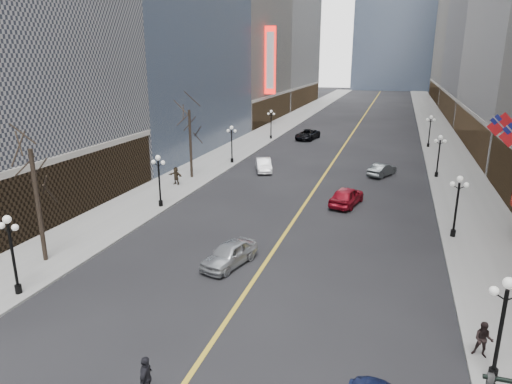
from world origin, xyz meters
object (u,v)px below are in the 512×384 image
Objects in this scene: streetlamp_east_1 at (457,200)px; car_sb_far at (382,170)px; streetlamp_west_0 at (11,247)px; streetlamp_east_3 at (430,128)px; streetlamp_east_2 at (439,152)px; streetlamp_west_3 at (271,121)px; streetlamp_east_0 at (502,319)px; streetlamp_west_1 at (159,175)px; car_sb_mid at (347,196)px; car_nb_near at (229,254)px; car_nb_mid at (264,165)px; car_nb_far at (307,135)px; streetlamp_west_2 at (232,140)px.

streetlamp_east_1 is 18.16m from car_sb_far.
streetlamp_east_3 is at bearing 65.59° from streetlamp_west_0.
streetlamp_east_2 and streetlamp_west_3 have the same top height.
streetlamp_east_2 is 1.00× the size of streetlamp_west_0.
streetlamp_east_0 and streetlamp_west_0 have the same top height.
streetlamp_west_1 is 0.92× the size of car_sb_mid.
car_nb_near is at bearing 97.09° from car_sb_far.
streetlamp_east_3 is (0.00, 18.00, 0.00)m from streetlamp_east_2.
streetlamp_east_3 is at bearing 90.00° from streetlamp_east_0.
car_nb_far is at bearing 67.20° from car_nb_mid.
streetlamp_east_3 is at bearing -93.22° from car_sb_mid.
car_sb_far is at bearing 87.94° from car_nb_near.
streetlamp_west_3 is 0.99× the size of car_nb_mid.
streetlamp_west_3 is 6.19m from car_nb_far.
car_nb_near is (9.73, 7.03, -2.14)m from streetlamp_west_0.
streetlamp_west_1 is at bearing -90.00° from streetlamp_west_3.
car_nb_mid is at bearing 32.32° from car_sb_far.
car_nb_near is (9.73, -26.97, -2.14)m from streetlamp_west_2.
streetlamp_east_2 is 29.68m from streetlamp_west_3.
streetlamp_east_1 and streetlamp_west_0 have the same top height.
car_nb_near is at bearing -147.12° from streetlamp_east_1.
streetlamp_east_0 is at bearing -34.14° from streetlamp_west_1.
streetlamp_west_3 is at bearing -153.27° from car_nb_far.
streetlamp_west_3 is 0.92× the size of car_sb_mid.
streetlamp_west_2 reaches higher than car_nb_near.
streetlamp_west_1 is 0.79× the size of car_nb_far.
streetlamp_east_0 is at bearing -90.00° from streetlamp_east_1.
car_nb_near is at bearing 153.12° from streetlamp_east_0.
streetlamp_east_2 and streetlamp_west_0 have the same top height.
streetlamp_west_1 is 13.40m from car_nb_near.
streetlamp_east_1 reaches higher than car_nb_mid.
car_nb_mid is (4.85, -2.69, -2.15)m from streetlamp_west_2.
streetlamp_west_3 is at bearing 82.21° from car_nb_mid.
car_nb_mid is (-18.75, -2.69, -2.15)m from streetlamp_east_2.
car_nb_far is at bearing 132.47° from streetlamp_east_2.
streetlamp_east_1 reaches higher than car_sb_far.
car_sb_mid is (-8.25, 5.50, -2.06)m from streetlamp_east_1.
car_nb_far is at bearing 108.57° from streetlamp_east_0.
car_nb_mid is (-4.88, 24.28, -0.01)m from car_nb_near.
streetlamp_west_3 is 21.36m from car_nb_mid.
streetlamp_west_0 reaches higher than car_sb_mid.
car_nb_near is (-13.87, 7.03, -2.14)m from streetlamp_east_0.
streetlamp_east_1 is 10.13m from car_sb_mid.
car_sb_far is (13.05, 1.79, -0.05)m from car_nb_mid.
car_nb_far is at bearing 174.61° from streetlamp_east_3.
streetlamp_west_1 is (-23.60, -18.00, 0.00)m from streetlamp_east_2.
car_nb_near is at bearing 35.86° from streetlamp_west_0.
streetlamp_east_0 is at bearing -80.06° from car_nb_mid.
streetlamp_west_2 reaches higher than car_sb_far.
streetlamp_west_2 is 0.79× the size of car_nb_far.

